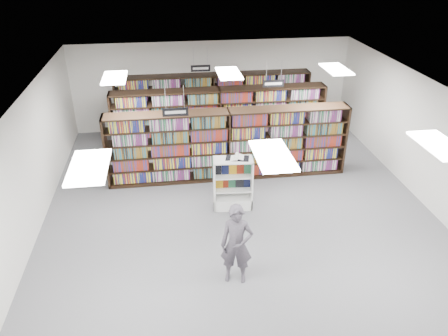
{
  "coord_description": "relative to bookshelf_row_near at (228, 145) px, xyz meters",
  "views": [
    {
      "loc": [
        -1.72,
        -9.37,
        6.4
      ],
      "look_at": [
        -0.34,
        0.5,
        1.1
      ],
      "focal_mm": 35.0,
      "sensor_mm": 36.0,
      "label": 1
    }
  ],
  "objects": [
    {
      "name": "wall_back",
      "position": [
        0.0,
        4.0,
        0.55
      ],
      "size": [
        10.0,
        0.1,
        3.2
      ],
      "primitive_type": "cube",
      "color": "silver",
      "rests_on": "ground"
    },
    {
      "name": "aisle_sign_left",
      "position": [
        -1.5,
        -1.0,
        1.48
      ],
      "size": [
        0.65,
        0.02,
        0.8
      ],
      "color": "#B2B2B7",
      "rests_on": "ceiling"
    },
    {
      "name": "shopper",
      "position": [
        -0.49,
        -4.43,
        -0.15
      ],
      "size": [
        0.74,
        0.57,
        1.8
      ],
      "primitive_type": "imported",
      "rotation": [
        0.0,
        0.0,
        -0.23
      ],
      "color": "#504A54",
      "rests_on": "floor"
    },
    {
      "name": "bookshelf_row_far",
      "position": [
        0.0,
        3.7,
        0.0
      ],
      "size": [
        7.0,
        0.6,
        2.1
      ],
      "color": "black",
      "rests_on": "floor"
    },
    {
      "name": "aisle_sign_center",
      "position": [
        -0.5,
        3.0,
        1.48
      ],
      "size": [
        0.65,
        0.02,
        0.8
      ],
      "color": "#B2B2B7",
      "rests_on": "ceiling"
    },
    {
      "name": "floor",
      "position": [
        0.0,
        -2.0,
        -1.05
      ],
      "size": [
        12.0,
        12.0,
        0.0
      ],
      "primitive_type": "plane",
      "color": "#4F4F54",
      "rests_on": "ground"
    },
    {
      "name": "bookshelf_row_near",
      "position": [
        0.0,
        0.0,
        0.0
      ],
      "size": [
        7.0,
        0.6,
        2.1
      ],
      "color": "black",
      "rests_on": "floor"
    },
    {
      "name": "endcap_display",
      "position": [
        -0.13,
        -1.62,
        -0.57
      ],
      "size": [
        1.04,
        0.57,
        1.42
      ],
      "rotation": [
        0.0,
        0.0,
        -0.07
      ],
      "color": "white",
      "rests_on": "floor"
    },
    {
      "name": "troffer_back_left",
      "position": [
        -3.0,
        0.0,
        2.11
      ],
      "size": [
        0.6,
        1.2,
        0.04
      ],
      "primitive_type": "cube",
      "color": "white",
      "rests_on": "ceiling"
    },
    {
      "name": "troffer_front_left",
      "position": [
        -3.0,
        -5.0,
        2.11
      ],
      "size": [
        0.6,
        1.2,
        0.04
      ],
      "primitive_type": "cube",
      "color": "white",
      "rests_on": "ceiling"
    },
    {
      "name": "troffer_back_center",
      "position": [
        0.0,
        0.0,
        2.11
      ],
      "size": [
        0.6,
        1.2,
        0.04
      ],
      "primitive_type": "cube",
      "color": "white",
      "rests_on": "ceiling"
    },
    {
      "name": "open_book",
      "position": [
        -0.02,
        -1.62,
        0.4
      ],
      "size": [
        0.65,
        0.47,
        0.13
      ],
      "rotation": [
        0.0,
        0.0,
        -0.24
      ],
      "color": "black",
      "rests_on": "endcap_display"
    },
    {
      "name": "bookshelf_row_mid",
      "position": [
        0.0,
        2.0,
        0.0
      ],
      "size": [
        7.0,
        0.6,
        2.1
      ],
      "color": "black",
      "rests_on": "floor"
    },
    {
      "name": "ceiling",
      "position": [
        0.0,
        -2.0,
        2.15
      ],
      "size": [
        10.0,
        12.0,
        0.1
      ],
      "primitive_type": "cube",
      "color": "white",
      "rests_on": "wall_back"
    },
    {
      "name": "wall_left",
      "position": [
        -5.0,
        -2.0,
        0.55
      ],
      "size": [
        0.1,
        12.0,
        3.2
      ],
      "primitive_type": "cube",
      "color": "silver",
      "rests_on": "ground"
    },
    {
      "name": "wall_right",
      "position": [
        5.0,
        -2.0,
        0.55
      ],
      "size": [
        0.1,
        12.0,
        3.2
      ],
      "primitive_type": "cube",
      "color": "silver",
      "rests_on": "ground"
    },
    {
      "name": "aisle_sign_right",
      "position": [
        1.5,
        1.0,
        1.48
      ],
      "size": [
        0.65,
        0.02,
        0.8
      ],
      "color": "#B2B2B7",
      "rests_on": "ceiling"
    },
    {
      "name": "troffer_front_right",
      "position": [
        3.0,
        -5.0,
        2.11
      ],
      "size": [
        0.6,
        1.2,
        0.04
      ],
      "primitive_type": "cube",
      "color": "white",
      "rests_on": "ceiling"
    },
    {
      "name": "troffer_back_right",
      "position": [
        3.0,
        0.0,
        2.11
      ],
      "size": [
        0.6,
        1.2,
        0.04
      ],
      "primitive_type": "cube",
      "color": "white",
      "rests_on": "ceiling"
    },
    {
      "name": "troffer_front_center",
      "position": [
        0.0,
        -5.0,
        2.11
      ],
      "size": [
        0.6,
        1.2,
        0.04
      ],
      "primitive_type": "cube",
      "color": "white",
      "rests_on": "ceiling"
    }
  ]
}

